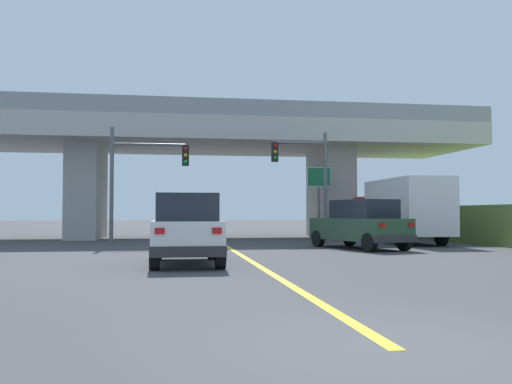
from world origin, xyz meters
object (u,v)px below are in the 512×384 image
Objects in this scene: traffic_signal_nearside at (307,172)px; traffic_signal_farside at (139,171)px; highway_sign at (319,185)px; suv_crossing at (360,224)px; box_truck at (402,210)px; semi_truck_distant at (190,212)px; suv_lead at (186,229)px.

traffic_signal_nearside is 1.01× the size of traffic_signal_farside.
highway_sign is at bearing 23.59° from traffic_signal_farside.
suv_crossing is 10.21m from traffic_signal_farside.
traffic_signal_farside is at bearing -179.81° from box_truck.
traffic_signal_farside is 0.73× the size of semi_truck_distant.
box_truck is 4.99m from traffic_signal_nearside.
suv_crossing is 5.17m from box_truck.
highway_sign is at bearing 66.00° from traffic_signal_nearside.
traffic_signal_farside reaches higher than highway_sign.
box_truck is 1.02× the size of semi_truck_distant.
traffic_signal_nearside reaches higher than suv_lead.
traffic_signal_nearside is at bearing 86.58° from suv_crossing.
suv_lead is 10.14m from traffic_signal_farside.
highway_sign is 29.34m from semi_truck_distant.
traffic_signal_nearside is (-4.55, 0.76, 1.89)m from box_truck.
semi_truck_distant is at bearing 87.99° from suv_lead.
highway_sign is (1.50, 3.38, -0.49)m from traffic_signal_nearside.
semi_truck_distant is (1.49, 42.50, 0.60)m from suv_lead.
traffic_signal_farside is (-1.90, 9.67, 2.40)m from suv_lead.
semi_truck_distant is (-6.19, 28.65, -1.42)m from highway_sign.
suv_lead is 0.79× the size of traffic_signal_farside.
suv_lead is at bearing -137.85° from box_truck.
traffic_signal_nearside reaches higher than suv_crossing.
box_truck is at bearing -9.54° from traffic_signal_nearside.
box_truck is (10.73, 9.71, 0.62)m from suv_lead.
traffic_signal_nearside reaches higher than traffic_signal_farside.
suv_lead is at bearing -78.90° from traffic_signal_farside.
box_truck is at bearing 30.78° from suv_crossing.
traffic_signal_nearside is (6.18, 10.48, 2.51)m from suv_lead.
box_truck is at bearing 42.15° from suv_lead.
suv_crossing is at bearing -92.83° from highway_sign.
highway_sign is (-3.05, 4.14, 1.39)m from box_truck.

